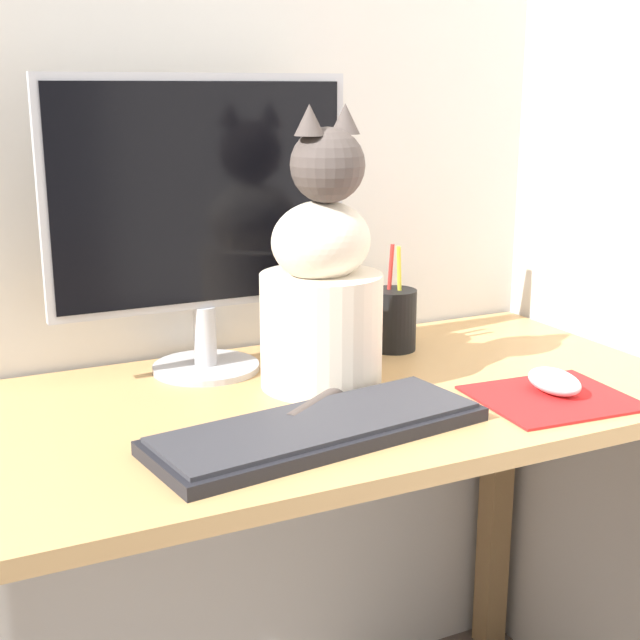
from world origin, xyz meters
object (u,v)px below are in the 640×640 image
object	(u,v)px
cat	(322,286)
pen_cup	(393,319)
keyboard	(319,429)
computer_mouse_right	(554,381)
monitor	(201,211)

from	to	relation	value
cat	pen_cup	distance (m)	0.25
keyboard	cat	world-z (taller)	cat
keyboard	cat	size ratio (longest dim) A/B	1.12
computer_mouse_right	cat	xyz separation A→B (m)	(-0.29, 0.19, 0.13)
monitor	computer_mouse_right	bearing A→B (deg)	-38.75
monitor	keyboard	bearing A→B (deg)	-83.32
keyboard	pen_cup	bearing A→B (deg)	38.57
monitor	keyboard	xyz separation A→B (m)	(0.04, -0.33, -0.24)
monitor	cat	xyz separation A→B (m)	(0.13, -0.15, -0.10)
keyboard	computer_mouse_right	bearing A→B (deg)	-8.59
monitor	pen_cup	xyz separation A→B (m)	(0.33, -0.03, -0.20)
keyboard	computer_mouse_right	world-z (taller)	computer_mouse_right
monitor	pen_cup	distance (m)	0.39
monitor	keyboard	world-z (taller)	monitor
computer_mouse_right	cat	bearing A→B (deg)	146.45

